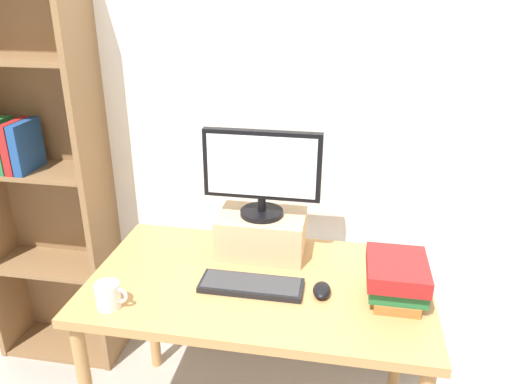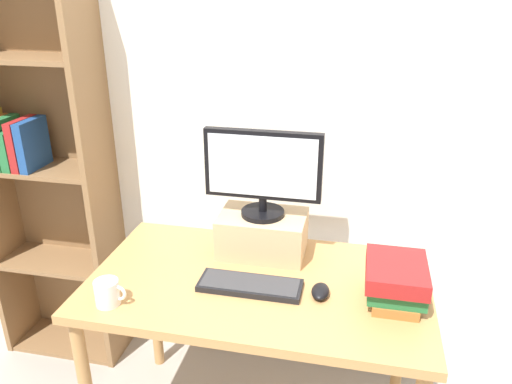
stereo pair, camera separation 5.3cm
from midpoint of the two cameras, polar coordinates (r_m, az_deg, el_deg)
back_wall at (r=2.21m, az=2.15°, el=9.26°), size 7.00×0.08×2.60m
desk at (r=1.97m, az=-0.48°, el=-12.18°), size 1.28×0.73×0.78m
bookshelf_unit at (r=2.56m, az=-24.35°, el=2.69°), size 0.61×0.28×2.01m
riser_box at (r=2.06m, az=-0.10°, el=-4.78°), size 0.35×0.24×0.17m
computer_monitor at (r=1.94m, az=-0.11°, el=2.44°), size 0.46×0.17×0.35m
keyboard at (r=1.87m, az=-1.37°, el=-10.61°), size 0.38×0.14×0.02m
computer_mouse at (r=1.84m, az=6.69°, el=-11.09°), size 0.06×0.10×0.04m
book_stack at (r=1.84m, az=14.97°, el=-9.54°), size 0.21×0.26×0.15m
coffee_mug at (r=1.83m, az=-17.30°, el=-11.22°), size 0.12×0.09×0.09m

